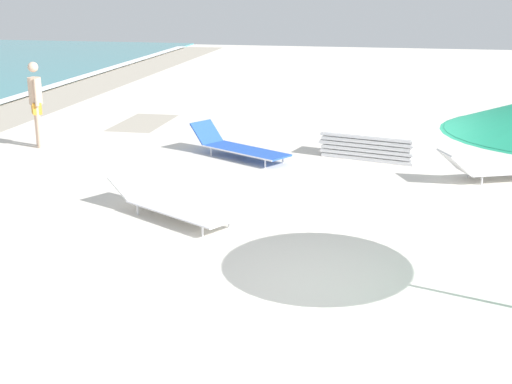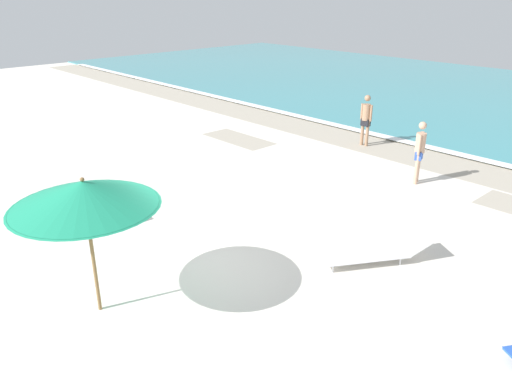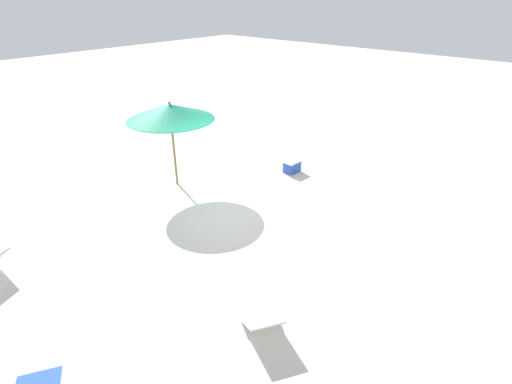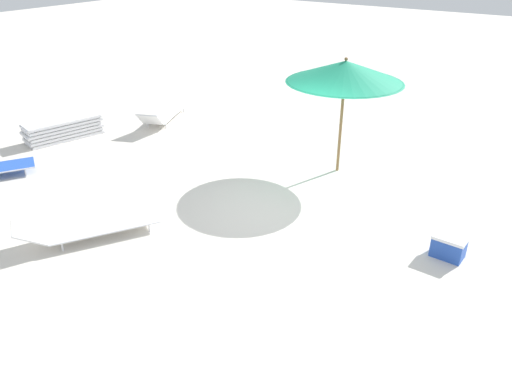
% 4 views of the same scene
% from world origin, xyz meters
% --- Properties ---
extents(ground_plane, '(60.00, 60.00, 0.16)m').
position_xyz_m(ground_plane, '(0.00, 0.01, -0.08)').
color(ground_plane, silver).
extents(lounger_stack, '(1.07, 1.99, 0.49)m').
position_xyz_m(lounger_stack, '(6.43, -0.21, 0.25)').
color(lounger_stack, white).
rests_on(lounger_stack, ground_plane).
extents(sun_lounger_under_umbrella, '(1.70, 2.27, 0.47)m').
position_xyz_m(sun_lounger_under_umbrella, '(2.16, 2.48, 0.20)').
color(sun_lounger_under_umbrella, white).
rests_on(sun_lounger_under_umbrella, ground_plane).
extents(sun_lounger_beside_umbrella, '(1.41, 2.28, 0.55)m').
position_xyz_m(sun_lounger_beside_umbrella, '(5.26, -2.52, 0.21)').
color(sun_lounger_beside_umbrella, white).
rests_on(sun_lounger_beside_umbrella, ground_plane).
extents(sun_lounger_near_water_left, '(1.66, 2.22, 0.59)m').
position_xyz_m(sun_lounger_near_water_left, '(5.95, 2.33, 0.21)').
color(sun_lounger_near_water_left, blue).
rests_on(sun_lounger_near_water_left, ground_plane).
extents(beachgoer_shoreline_child, '(0.39, 0.32, 1.76)m').
position_xyz_m(beachgoer_shoreline_child, '(6.03, 6.61, 1.00)').
color(beachgoer_shoreline_child, beige).
rests_on(beachgoer_shoreline_child, ground_plane).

